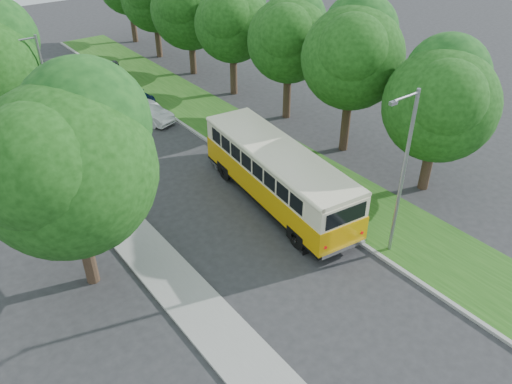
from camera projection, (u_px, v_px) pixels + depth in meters
ground at (284, 259)px, 22.88m from camera, size 120.00×120.00×0.00m
curb at (276, 187)px, 28.01m from camera, size 0.20×70.00×0.15m
grass_verge at (307, 174)px, 29.22m from camera, size 4.50×70.00×0.13m
sidewalk at (140, 244)px, 23.74m from camera, size 2.20×70.00×0.12m
treeline at (150, 32)px, 33.28m from camera, size 24.27×41.91×9.46m
lamppost_near at (402, 171)px, 20.99m from camera, size 1.71×0.16×8.00m
lamppost_far at (47, 94)px, 28.93m from camera, size 1.71×0.16×7.50m
warning_sign at (84, 156)px, 27.65m from camera, size 0.56×0.10×2.50m
vintage_bus at (277, 176)px, 25.90m from camera, size 4.10×11.31×3.29m
car_silver at (241, 162)px, 29.03m from camera, size 2.18×4.50×1.48m
car_white at (147, 112)px, 35.11m from camera, size 2.66×4.38×1.36m
car_blue at (130, 95)px, 37.90m from camera, size 2.77×4.94×1.35m
car_grey at (108, 74)px, 41.57m from camera, size 3.79×5.85×1.50m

